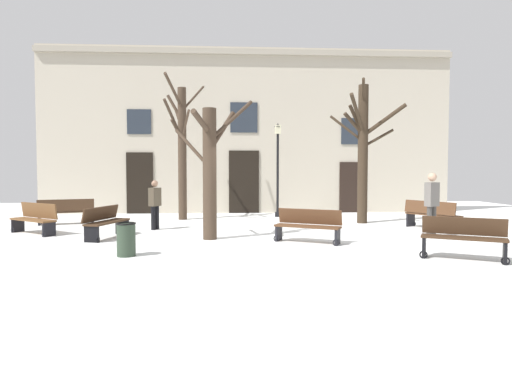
{
  "coord_description": "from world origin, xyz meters",
  "views": [
    {
      "loc": [
        -0.75,
        -11.43,
        1.85
      ],
      "look_at": [
        0.0,
        1.57,
        1.24
      ],
      "focal_mm": 30.25,
      "sensor_mm": 36.0,
      "label": 1
    }
  ],
  "objects_px": {
    "bench_far_corner": "(432,214)",
    "streetlamp": "(278,160)",
    "bench_near_lamp": "(463,237)",
    "person_strolling": "(155,203)",
    "bench_back_to_back_right": "(35,218)",
    "person_near_bench": "(432,201)",
    "tree_near_facade": "(210,166)",
    "bench_facing_shops": "(308,225)",
    "bench_back_to_back_left": "(66,211)",
    "bench_by_litter_bin": "(106,222)",
    "litter_bin": "(126,239)",
    "tree_left_of_center": "(363,148)",
    "tree_foreground": "(182,147)"
  },
  "relations": [
    {
      "from": "bench_far_corner",
      "to": "streetlamp",
      "type": "bearing_deg",
      "value": 18.11
    },
    {
      "from": "bench_near_lamp",
      "to": "tree_near_facade",
      "type": "bearing_deg",
      "value": 178.68
    },
    {
      "from": "bench_back_to_back_right",
      "to": "bench_near_lamp",
      "type": "distance_m",
      "value": 11.57
    },
    {
      "from": "tree_near_facade",
      "to": "bench_facing_shops",
      "type": "bearing_deg",
      "value": -16.15
    },
    {
      "from": "tree_near_facade",
      "to": "streetlamp",
      "type": "bearing_deg",
      "value": 66.44
    },
    {
      "from": "litter_bin",
      "to": "bench_near_lamp",
      "type": "relative_size",
      "value": 0.45
    },
    {
      "from": "bench_back_to_back_right",
      "to": "person_near_bench",
      "type": "xyz_separation_m",
      "value": [
        11.49,
        -1.3,
        0.56
      ]
    },
    {
      "from": "litter_bin",
      "to": "bench_by_litter_bin",
      "type": "bearing_deg",
      "value": 114.19
    },
    {
      "from": "tree_left_of_center",
      "to": "litter_bin",
      "type": "height_order",
      "value": "tree_left_of_center"
    },
    {
      "from": "tree_foreground",
      "to": "tree_near_facade",
      "type": "height_order",
      "value": "tree_foreground"
    },
    {
      "from": "bench_near_lamp",
      "to": "litter_bin",
      "type": "bearing_deg",
      "value": -157.77
    },
    {
      "from": "tree_near_facade",
      "to": "bench_back_to_back_right",
      "type": "height_order",
      "value": "tree_near_facade"
    },
    {
      "from": "tree_left_of_center",
      "to": "person_strolling",
      "type": "distance_m",
      "value": 7.5
    },
    {
      "from": "tree_foreground",
      "to": "litter_bin",
      "type": "xyz_separation_m",
      "value": [
        -0.4,
        -7.21,
        -2.44
      ]
    },
    {
      "from": "tree_near_facade",
      "to": "person_strolling",
      "type": "xyz_separation_m",
      "value": [
        -1.86,
        2.01,
        -1.15
      ]
    },
    {
      "from": "tree_near_facade",
      "to": "litter_bin",
      "type": "xyz_separation_m",
      "value": [
        -1.73,
        -2.33,
        -1.64
      ]
    },
    {
      "from": "tree_near_facade",
      "to": "bench_near_lamp",
      "type": "distance_m",
      "value": 6.47
    },
    {
      "from": "person_near_bench",
      "to": "tree_near_facade",
      "type": "bearing_deg",
      "value": 153.04
    },
    {
      "from": "bench_facing_shops",
      "to": "bench_back_to_back_left",
      "type": "xyz_separation_m",
      "value": [
        -7.81,
        4.38,
        0.01
      ]
    },
    {
      "from": "streetlamp",
      "to": "person_strolling",
      "type": "bearing_deg",
      "value": -139.81
    },
    {
      "from": "streetlamp",
      "to": "litter_bin",
      "type": "relative_size",
      "value": 5.17
    },
    {
      "from": "bench_by_litter_bin",
      "to": "litter_bin",
      "type": "bearing_deg",
      "value": -140.18
    },
    {
      "from": "tree_near_facade",
      "to": "streetlamp",
      "type": "height_order",
      "value": "tree_near_facade"
    },
    {
      "from": "streetlamp",
      "to": "person_near_bench",
      "type": "height_order",
      "value": "streetlamp"
    },
    {
      "from": "streetlamp",
      "to": "bench_near_lamp",
      "type": "relative_size",
      "value": 2.31
    },
    {
      "from": "bench_near_lamp",
      "to": "person_strolling",
      "type": "bearing_deg",
      "value": 173.46
    },
    {
      "from": "bench_back_to_back_right",
      "to": "bench_back_to_back_left",
      "type": "relative_size",
      "value": 0.89
    },
    {
      "from": "bench_far_corner",
      "to": "tree_left_of_center",
      "type": "bearing_deg",
      "value": 14.31
    },
    {
      "from": "bench_far_corner",
      "to": "person_near_bench",
      "type": "distance_m",
      "value": 1.88
    },
    {
      "from": "bench_back_to_back_left",
      "to": "tree_left_of_center",
      "type": "bearing_deg",
      "value": 160.37
    },
    {
      "from": "bench_facing_shops",
      "to": "bench_back_to_back_left",
      "type": "distance_m",
      "value": 8.96
    },
    {
      "from": "bench_near_lamp",
      "to": "bench_by_litter_bin",
      "type": "height_order",
      "value": "bench_near_lamp"
    },
    {
      "from": "tree_near_facade",
      "to": "person_strolling",
      "type": "distance_m",
      "value": 2.97
    },
    {
      "from": "streetlamp",
      "to": "person_near_bench",
      "type": "xyz_separation_m",
      "value": [
        3.75,
        -5.71,
        -1.31
      ]
    },
    {
      "from": "bench_back_to_back_right",
      "to": "bench_near_lamp",
      "type": "bearing_deg",
      "value": 13.78
    },
    {
      "from": "bench_back_to_back_left",
      "to": "bench_by_litter_bin",
      "type": "xyz_separation_m",
      "value": [
        2.31,
        -3.3,
        -0.0
      ]
    },
    {
      "from": "litter_bin",
      "to": "bench_near_lamp",
      "type": "distance_m",
      "value": 7.21
    },
    {
      "from": "litter_bin",
      "to": "streetlamp",
      "type": "bearing_deg",
      "value": 62.3
    },
    {
      "from": "litter_bin",
      "to": "bench_back_to_back_left",
      "type": "relative_size",
      "value": 0.38
    },
    {
      "from": "tree_near_facade",
      "to": "person_strolling",
      "type": "height_order",
      "value": "tree_near_facade"
    },
    {
      "from": "litter_bin",
      "to": "bench_back_to_back_right",
      "type": "xyz_separation_m",
      "value": [
        -3.54,
        3.59,
        0.09
      ]
    },
    {
      "from": "tree_near_facade",
      "to": "bench_far_corner",
      "type": "distance_m",
      "value": 7.35
    },
    {
      "from": "streetlamp",
      "to": "person_near_bench",
      "type": "distance_m",
      "value": 6.95
    },
    {
      "from": "tree_near_facade",
      "to": "person_near_bench",
      "type": "height_order",
      "value": "tree_near_facade"
    },
    {
      "from": "bench_back_to_back_left",
      "to": "bench_far_corner",
      "type": "bearing_deg",
      "value": 152.41
    },
    {
      "from": "bench_near_lamp",
      "to": "bench_back_to_back_right",
      "type": "bearing_deg",
      "value": -173.68
    },
    {
      "from": "tree_left_of_center",
      "to": "bench_far_corner",
      "type": "distance_m",
      "value": 3.31
    },
    {
      "from": "tree_foreground",
      "to": "person_near_bench",
      "type": "bearing_deg",
      "value": -33.1
    },
    {
      "from": "bench_near_lamp",
      "to": "person_near_bench",
      "type": "distance_m",
      "value": 3.25
    },
    {
      "from": "bench_far_corner",
      "to": "person_near_bench",
      "type": "relative_size",
      "value": 0.99
    }
  ]
}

